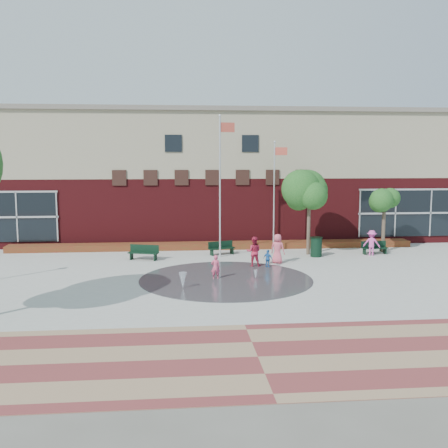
{
  "coord_description": "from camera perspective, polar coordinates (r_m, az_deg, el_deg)",
  "views": [
    {
      "loc": [
        -2.37,
        -21.78,
        5.92
      ],
      "look_at": [
        0.0,
        4.0,
        2.6
      ],
      "focal_mm": 42.0,
      "sensor_mm": 36.0,
      "label": 1
    }
  ],
  "objects": [
    {
      "name": "child_blue",
      "position": [
        28.24,
        4.8,
        -3.8
      ],
      "size": [
        0.58,
        0.58,
        0.98
      ],
      "primitive_type": "imported",
      "rotation": [
        0.0,
        0.0,
        2.36
      ],
      "color": "blue",
      "rests_on": "ground"
    },
    {
      "name": "trash_can",
      "position": [
        31.67,
        10.0,
        -2.47
      ],
      "size": [
        0.73,
        0.73,
        1.19
      ],
      "color": "black",
      "rests_on": "ground"
    },
    {
      "name": "flower_bed",
      "position": [
        33.99,
        -1.17,
        -2.73
      ],
      "size": [
        26.0,
        1.2,
        0.4
      ],
      "primitive_type": "cube",
      "color": "maroon",
      "rests_on": "ground"
    },
    {
      "name": "lamp_right",
      "position": [
        34.26,
        16.94,
        0.69
      ],
      "size": [
        0.37,
        0.37,
        3.48
      ],
      "color": "black",
      "rests_on": "ground"
    },
    {
      "name": "flagpole_left",
      "position": [
        30.63,
        -0.36,
        4.93
      ],
      "size": [
        0.96,
        0.3,
        8.36
      ],
      "rotation": [
        0.0,
        0.0,
        0.23
      ],
      "color": "silver",
      "rests_on": "ground"
    },
    {
      "name": "bench_left",
      "position": [
        30.6,
        -8.76,
        -3.4
      ],
      "size": [
        1.81,
        0.98,
        0.88
      ],
      "rotation": [
        0.0,
        0.0,
        -0.3
      ],
      "color": "black",
      "rests_on": "ground"
    },
    {
      "name": "paver_band",
      "position": [
        16.1,
        3.7,
        -14.27
      ],
      "size": [
        46.0,
        6.0,
        0.01
      ],
      "primitive_type": "cube",
      "color": "brown",
      "rests_on": "ground"
    },
    {
      "name": "ground",
      "position": [
        22.7,
        0.93,
        -7.81
      ],
      "size": [
        120.0,
        120.0,
        0.0
      ],
      "primitive_type": "plane",
      "color": "#666056",
      "rests_on": "ground"
    },
    {
      "name": "splash_pad",
      "position": [
        25.59,
        0.21,
        -6.06
      ],
      "size": [
        8.4,
        8.4,
        0.01
      ],
      "primitive_type": "cylinder",
      "color": "#383A3D",
      "rests_on": "ground"
    },
    {
      "name": "person_bench",
      "position": [
        32.82,
        15.77,
        -2.0
      ],
      "size": [
        1.14,
        0.93,
        1.54
      ],
      "primitive_type": "imported",
      "rotation": [
        0.0,
        0.0,
        2.72
      ],
      "color": "#E64DB0",
      "rests_on": "ground"
    },
    {
      "name": "adult_red",
      "position": [
        28.45,
        3.26,
        -3.03
      ],
      "size": [
        0.9,
        0.76,
        1.64
      ],
      "primitive_type": "imported",
      "rotation": [
        0.0,
        0.0,
        2.96
      ],
      "color": "#B7223F",
      "rests_on": "ground"
    },
    {
      "name": "adult_pink",
      "position": [
        29.38,
        5.85,
        -2.7
      ],
      "size": [
        0.97,
        0.89,
        1.67
      ],
      "primitive_type": "imported",
      "rotation": [
        0.0,
        0.0,
        2.55
      ],
      "color": "#DD586D",
      "rests_on": "ground"
    },
    {
      "name": "water_jet_a",
      "position": [
        23.88,
        -4.49,
        -7.07
      ],
      "size": [
        0.37,
        0.37,
        0.72
      ],
      "primitive_type": "cone",
      "rotation": [
        3.14,
        0.0,
        0.0
      ],
      "color": "white",
      "rests_on": "ground"
    },
    {
      "name": "water_jet_b",
      "position": [
        25.59,
        3.45,
        -6.08
      ],
      "size": [
        0.2,
        0.2,
        0.45
      ],
      "primitive_type": "cone",
      "rotation": [
        3.14,
        0.0,
        0.0
      ],
      "color": "white",
      "rests_on": "ground"
    },
    {
      "name": "bench_mid",
      "position": [
        31.87,
        -0.25,
        -2.92
      ],
      "size": [
        1.69,
        1.01,
        0.82
      ],
      "rotation": [
        0.0,
        0.0,
        0.37
      ],
      "color": "black",
      "rests_on": "ground"
    },
    {
      "name": "bench_right",
      "position": [
        33.35,
        16.07,
        -2.76
      ],
      "size": [
        1.62,
        0.54,
        0.8
      ],
      "rotation": [
        0.0,
        0.0,
        0.06
      ],
      "color": "black",
      "rests_on": "ground"
    },
    {
      "name": "plaza_concrete",
      "position": [
        26.56,
        0.0,
        -5.56
      ],
      "size": [
        46.0,
        18.0,
        0.01
      ],
      "primitive_type": "cube",
      "color": "#A8A8A0",
      "rests_on": "ground"
    },
    {
      "name": "library_building",
      "position": [
        39.35,
        -1.81,
        5.44
      ],
      "size": [
        44.4,
        10.4,
        9.2
      ],
      "color": "#571115",
      "rests_on": "ground"
    },
    {
      "name": "tree_small_right",
      "position": [
        33.88,
        17.06,
        2.05
      ],
      "size": [
        2.41,
        2.41,
        4.11
      ],
      "color": "#47392C",
      "rests_on": "ground"
    },
    {
      "name": "tree_mid",
      "position": [
        31.97,
        9.27,
        3.38
      ],
      "size": [
        3.08,
        3.08,
        5.19
      ],
      "color": "#47392C",
      "rests_on": "ground"
    },
    {
      "name": "flagpole_right",
      "position": [
        32.55,
        5.55,
        3.64
      ],
      "size": [
        0.85,
        0.15,
        6.91
      ],
      "rotation": [
        0.0,
        0.0,
        -0.1
      ],
      "color": "silver",
      "rests_on": "ground"
    },
    {
      "name": "child_splash",
      "position": [
        25.54,
        -0.93,
        -4.72
      ],
      "size": [
        0.44,
        0.29,
        1.2
      ],
      "primitive_type": "imported",
      "rotation": [
        0.0,
        0.0,
        3.13
      ],
      "color": "#E64D74",
      "rests_on": "ground"
    }
  ]
}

